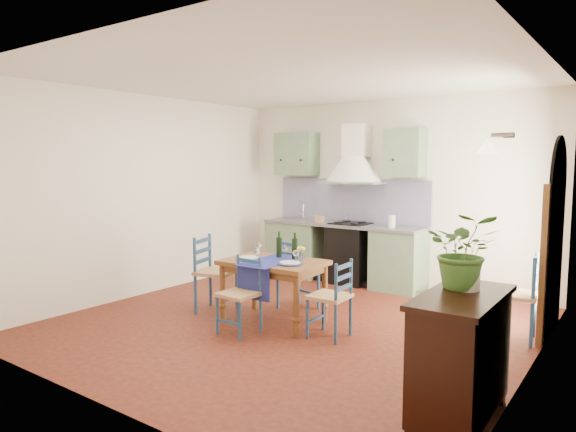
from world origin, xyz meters
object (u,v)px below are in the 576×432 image
object	(u,v)px
chair_near	(241,294)
sideboard	(460,352)
potted_plant	(464,251)
dining_table	(274,268)

from	to	relation	value
chair_near	sideboard	xyz separation A→B (m)	(2.54, -0.55, 0.08)
sideboard	potted_plant	xyz separation A→B (m)	(-0.04, 0.16, 0.71)
sideboard	potted_plant	distance (m)	0.73
dining_table	potted_plant	xyz separation A→B (m)	(2.43, -0.90, 0.57)
sideboard	dining_table	bearing A→B (deg)	156.87
dining_table	chair_near	bearing A→B (deg)	-96.89
dining_table	sideboard	xyz separation A→B (m)	(2.48, -1.06, -0.14)
chair_near	potted_plant	bearing A→B (deg)	-8.83
dining_table	potted_plant	size ratio (longest dim) A/B	2.08
chair_near	sideboard	bearing A→B (deg)	-12.15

